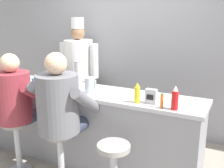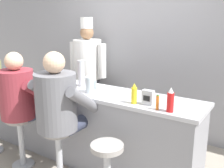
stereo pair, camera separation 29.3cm
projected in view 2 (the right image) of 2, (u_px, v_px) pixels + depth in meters
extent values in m
plane|color=#9E9384|center=(71.00, 168.00, 3.22)|extent=(20.00, 20.00, 0.00)
cube|color=#99999E|center=(134.00, 46.00, 4.16)|extent=(10.00, 0.06, 2.70)
cube|color=gray|center=(85.00, 126.00, 3.34)|extent=(2.90, 0.56, 0.91)
cube|color=#BCBCC1|center=(84.00, 90.00, 3.22)|extent=(2.96, 0.58, 0.04)
cylinder|color=red|center=(170.00, 102.00, 2.40)|extent=(0.06, 0.06, 0.18)
cone|color=white|center=(171.00, 90.00, 2.37)|extent=(0.05, 0.05, 0.05)
cylinder|color=yellow|center=(134.00, 96.00, 2.63)|extent=(0.06, 0.06, 0.17)
cone|color=yellow|center=(134.00, 85.00, 2.60)|extent=(0.05, 0.05, 0.05)
cylinder|color=orange|center=(157.00, 103.00, 2.46)|extent=(0.03, 0.03, 0.14)
cylinder|color=#287F2D|center=(158.00, 95.00, 2.44)|extent=(0.02, 0.02, 0.01)
cylinder|color=silver|center=(91.00, 85.00, 3.00)|extent=(0.12, 0.12, 0.19)
cube|color=silver|center=(96.00, 85.00, 2.96)|extent=(0.01, 0.01, 0.11)
cylinder|color=white|center=(60.00, 85.00, 3.31)|extent=(0.27, 0.27, 0.02)
ellipsoid|color=#E0BC60|center=(59.00, 83.00, 3.30)|extent=(0.12, 0.10, 0.03)
cylinder|color=#B24C47|center=(27.00, 75.00, 3.82)|extent=(0.15, 0.15, 0.05)
cylinder|color=#4C7AB2|center=(41.00, 80.00, 3.42)|extent=(0.09, 0.09, 0.10)
torus|color=#4C7AB2|center=(44.00, 80.00, 3.39)|extent=(0.07, 0.02, 0.07)
cylinder|color=#B7BABF|center=(81.00, 74.00, 3.27)|extent=(0.08, 0.08, 0.32)
cylinder|color=silver|center=(81.00, 61.00, 3.23)|extent=(0.09, 0.09, 0.01)
cube|color=silver|center=(148.00, 97.00, 2.59)|extent=(0.12, 0.06, 0.15)
cube|color=black|center=(146.00, 98.00, 2.57)|extent=(0.07, 0.01, 0.05)
cylinder|color=#33384C|center=(7.00, 103.00, 3.58)|extent=(0.16, 0.43, 0.16)
cylinder|color=olive|center=(6.00, 84.00, 3.33)|extent=(0.11, 0.47, 0.37)
cylinder|color=#B2B5BA|center=(24.00, 164.00, 3.28)|extent=(0.27, 0.27, 0.02)
cylinder|color=#B2B5BA|center=(21.00, 142.00, 3.21)|extent=(0.07, 0.07, 0.60)
cylinder|color=gray|center=(19.00, 119.00, 3.13)|extent=(0.32, 0.32, 0.05)
cylinder|color=#33384C|center=(27.00, 109.00, 3.34)|extent=(0.15, 0.40, 0.15)
cylinder|color=#33384C|center=(38.00, 113.00, 3.23)|extent=(0.15, 0.40, 0.15)
cylinder|color=maroon|center=(17.00, 94.00, 3.05)|extent=(0.40, 0.40, 0.57)
cylinder|color=maroon|center=(11.00, 87.00, 3.27)|extent=(0.10, 0.43, 0.35)
cylinder|color=maroon|center=(39.00, 93.00, 3.01)|extent=(0.10, 0.43, 0.35)
sphere|color=#DBB28E|center=(14.00, 61.00, 2.96)|extent=(0.21, 0.21, 0.21)
cylinder|color=#B2B5BA|center=(59.00, 156.00, 2.87)|extent=(0.07, 0.07, 0.60)
cylinder|color=gray|center=(58.00, 131.00, 2.80)|extent=(0.32, 0.32, 0.05)
cylinder|color=#33384C|center=(64.00, 119.00, 3.02)|extent=(0.16, 0.43, 0.16)
cylinder|color=#33384C|center=(79.00, 123.00, 2.90)|extent=(0.16, 0.43, 0.16)
cylinder|color=slate|center=(56.00, 102.00, 2.71)|extent=(0.43, 0.43, 0.61)
cylinder|color=slate|center=(46.00, 92.00, 2.95)|extent=(0.11, 0.46, 0.37)
cylinder|color=slate|center=(84.00, 101.00, 2.66)|extent=(0.11, 0.46, 0.37)
sphere|color=#DBB28E|center=(54.00, 62.00, 2.61)|extent=(0.22, 0.22, 0.22)
cylinder|color=gray|center=(107.00, 147.00, 2.46)|extent=(0.32, 0.32, 0.05)
cube|color=#232328|center=(88.00, 102.00, 4.40)|extent=(0.35, 0.19, 0.83)
cube|color=white|center=(86.00, 93.00, 4.31)|extent=(0.31, 0.02, 0.50)
cylinder|color=white|center=(87.00, 59.00, 4.22)|extent=(0.45, 0.45, 0.62)
sphere|color=#8C6647|center=(87.00, 33.00, 4.11)|extent=(0.21, 0.21, 0.21)
cylinder|color=white|center=(87.00, 23.00, 4.07)|extent=(0.19, 0.19, 0.17)
cylinder|color=white|center=(74.00, 58.00, 4.37)|extent=(0.13, 0.13, 0.53)
cylinder|color=white|center=(102.00, 61.00, 4.06)|extent=(0.13, 0.13, 0.53)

